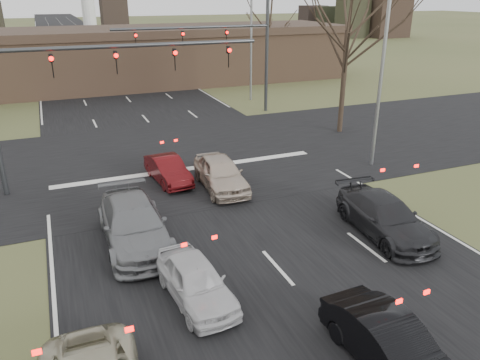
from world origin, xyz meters
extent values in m
plane|color=#47512B|center=(0.00, 0.00, 0.00)|extent=(360.00, 360.00, 0.00)
cube|color=black|center=(0.00, 60.00, 0.01)|extent=(14.00, 300.00, 0.02)
cube|color=black|center=(0.00, 15.00, 0.01)|extent=(200.00, 14.00, 0.02)
cube|color=brown|center=(2.00, 38.00, 2.30)|extent=(42.00, 10.00, 4.60)
cube|color=#38281E|center=(2.00, 38.00, 4.95)|extent=(42.40, 10.40, 0.70)
cylinder|color=#383A3D|center=(-2.50, 13.00, 6.20)|extent=(12.00, 0.18, 0.18)
imported|color=black|center=(-5.83, 13.00, 5.50)|extent=(0.16, 0.20, 1.00)
imported|color=black|center=(-3.17, 13.00, 5.50)|extent=(0.16, 0.20, 1.00)
imported|color=black|center=(-0.50, 13.00, 5.50)|extent=(0.16, 0.20, 1.00)
imported|color=black|center=(2.17, 13.00, 5.50)|extent=(0.16, 0.20, 1.00)
cylinder|color=#383A3D|center=(9.00, 23.00, 4.00)|extent=(0.24, 0.24, 8.00)
cylinder|color=#383A3D|center=(3.50, 23.00, 6.20)|extent=(11.00, 0.18, 0.18)
imported|color=black|center=(5.86, 23.00, 5.50)|extent=(0.16, 0.20, 1.00)
imported|color=black|center=(2.71, 23.00, 5.50)|extent=(0.16, 0.20, 1.00)
imported|color=black|center=(-0.43, 23.00, 5.50)|extent=(0.16, 0.20, 1.00)
cylinder|color=gray|center=(9.00, 10.00, 5.00)|extent=(0.18, 0.18, 10.00)
cylinder|color=gray|center=(9.50, 27.00, 5.00)|extent=(0.18, 0.18, 10.00)
cylinder|color=black|center=(11.00, 16.00, 3.16)|extent=(0.32, 0.32, 6.33)
cylinder|color=black|center=(15.00, 35.00, 2.48)|extent=(0.32, 0.32, 4.95)
imported|color=silver|center=(-2.96, 2.42, 0.63)|extent=(1.82, 3.83, 1.26)
imported|color=black|center=(0.50, -1.89, 0.65)|extent=(1.57, 4.03, 1.31)
imported|color=black|center=(4.72, 3.63, 0.70)|extent=(2.35, 4.95, 1.40)
imported|color=slate|center=(-4.00, 6.42, 0.77)|extent=(2.22, 5.34, 1.54)
imported|color=#4C0A0D|center=(-1.42, 11.75, 0.60)|extent=(1.62, 3.74, 1.20)
imported|color=#C2B09D|center=(0.61, 10.04, 0.74)|extent=(1.96, 4.42, 1.48)
camera|label=1|loc=(-6.13, -8.68, 8.40)|focal=35.00mm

